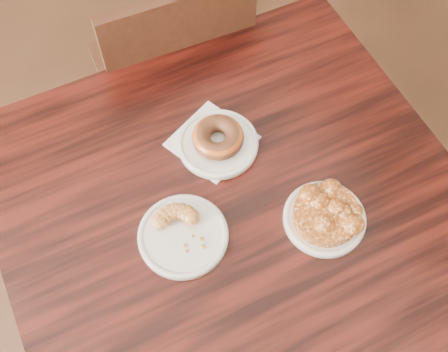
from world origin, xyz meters
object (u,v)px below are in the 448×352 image
cafe_table (236,275)px  cruller_fragment (182,232)px  apple_fritter (326,213)px  chair_far (167,74)px  glazed_donut (218,137)px

cafe_table → cruller_fragment: cruller_fragment is taller
cafe_table → cruller_fragment: size_ratio=8.25×
apple_fritter → cruller_fragment: apple_fritter is taller
chair_far → glazed_donut: bearing=86.1°
chair_far → cruller_fragment: bearing=74.5°
glazed_donut → apple_fritter: (0.11, -0.25, -0.00)m
chair_far → cruller_fragment: 0.74m
cafe_table → cruller_fragment: bearing=-179.8°
cafe_table → apple_fritter: 0.44m
cafe_table → apple_fritter: size_ratio=5.38×
cafe_table → chair_far: 0.64m
chair_far → apple_fritter: size_ratio=5.20×
cruller_fragment → glazed_donut: bearing=44.4°
glazed_donut → apple_fritter: same height
cafe_table → glazed_donut: 0.44m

